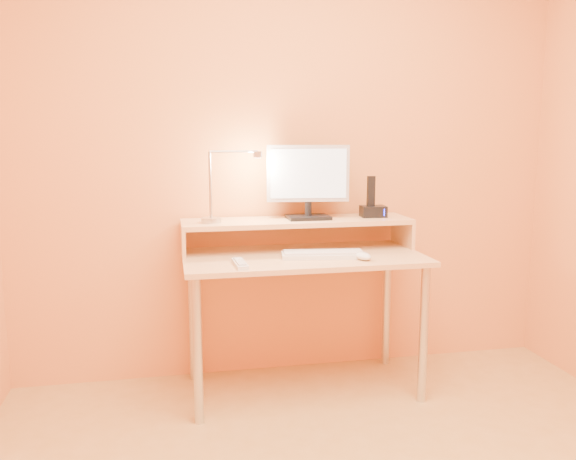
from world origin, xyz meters
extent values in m
cube|color=#E68447|center=(0.00, 1.50, 1.25)|extent=(3.00, 0.04, 2.50)
cylinder|color=silver|center=(-0.55, 0.93, 0.35)|extent=(0.04, 0.04, 0.69)
cylinder|color=silver|center=(0.55, 0.93, 0.35)|extent=(0.04, 0.04, 0.69)
cylinder|color=silver|center=(-0.55, 1.43, 0.35)|extent=(0.04, 0.04, 0.69)
cylinder|color=silver|center=(0.55, 1.43, 0.35)|extent=(0.04, 0.04, 0.69)
cube|color=tan|center=(0.00, 1.18, 0.71)|extent=(1.20, 0.60, 0.02)
cube|color=tan|center=(-0.59, 1.33, 0.79)|extent=(0.02, 0.30, 0.14)
cube|color=tan|center=(0.59, 1.33, 0.79)|extent=(0.02, 0.30, 0.14)
cube|color=tan|center=(0.00, 1.33, 0.87)|extent=(1.20, 0.30, 0.02)
cube|color=black|center=(0.06, 1.33, 0.89)|extent=(0.22, 0.16, 0.02)
cylinder|color=black|center=(0.06, 1.33, 0.93)|extent=(0.04, 0.04, 0.07)
cube|color=#B8B7C0|center=(0.06, 1.34, 1.12)|extent=(0.43, 0.09, 0.29)
cube|color=black|center=(0.06, 1.36, 1.12)|extent=(0.39, 0.06, 0.25)
cube|color=silver|center=(0.06, 1.32, 1.12)|extent=(0.39, 0.06, 0.25)
cylinder|color=silver|center=(-0.45, 1.30, 0.89)|extent=(0.10, 0.10, 0.02)
cylinder|color=silver|center=(-0.45, 1.30, 1.07)|extent=(0.01, 0.01, 0.33)
cylinder|color=silver|center=(-0.33, 1.30, 1.24)|extent=(0.24, 0.01, 0.01)
cylinder|color=silver|center=(-0.21, 1.30, 1.22)|extent=(0.04, 0.04, 0.03)
cylinder|color=#FFEAC6|center=(-0.21, 1.30, 1.20)|extent=(0.03, 0.03, 0.00)
cube|color=black|center=(0.42, 1.33, 0.91)|extent=(0.14, 0.11, 0.06)
cube|color=black|center=(0.40, 1.33, 1.02)|extent=(0.04, 0.03, 0.16)
cube|color=#161CFF|center=(0.46, 1.28, 0.91)|extent=(0.01, 0.00, 0.04)
cube|color=silver|center=(0.08, 1.10, 0.73)|extent=(0.42, 0.19, 0.02)
ellipsoid|color=white|center=(0.26, 1.01, 0.74)|extent=(0.09, 0.12, 0.04)
cube|color=silver|center=(-0.34, 1.00, 0.73)|extent=(0.06, 0.19, 0.02)
camera|label=1|loc=(-0.66, -1.63, 1.33)|focal=36.48mm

